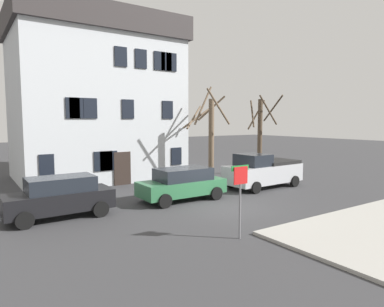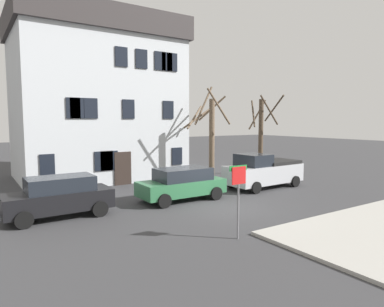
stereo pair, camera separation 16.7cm
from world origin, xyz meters
name	(u,v)px [view 2 (the right image)]	position (x,y,z in m)	size (l,w,h in m)	color
ground_plane	(226,207)	(0.00, 0.00, 0.00)	(120.00, 120.00, 0.00)	#38383A
building_main	(97,98)	(-2.15, 12.14, 5.67)	(11.13, 8.48, 11.19)	silver
tree_bare_near	(210,134)	(3.43, 5.99, 3.21)	(3.09, 2.75, 6.39)	brown
tree_bare_mid	(261,133)	(8.35, 6.23, 3.18)	(2.31, 2.32, 5.95)	#4C3D2D
car_black_wagon	(59,196)	(-6.93, 2.58, 0.90)	(4.34, 2.00, 1.74)	black
car_green_wagon	(182,183)	(-0.96, 2.43, 0.87)	(4.45, 2.07, 1.66)	#2D6B42
pickup_truck_silver	(263,171)	(4.94, 2.58, 1.01)	(5.10, 2.44, 2.10)	#B7BABF
street_sign_pole	(238,188)	(-2.38, -3.57, 1.80)	(0.76, 0.07, 2.56)	slate
bicycle_leaning	(60,198)	(-6.46, 4.70, 0.37)	(1.74, 0.28, 1.03)	black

